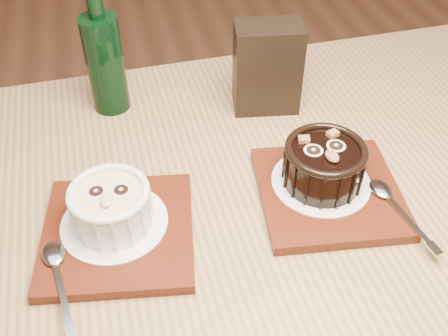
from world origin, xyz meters
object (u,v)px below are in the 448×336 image
at_px(table, 243,270).
at_px(green_bottle, 105,61).
at_px(ramekin_white, 111,205).
at_px(tray_right, 329,192).
at_px(condiment_stand, 267,68).
at_px(ramekin_dark, 324,163).
at_px(tray_left, 118,233).

distance_m(table, green_bottle, 0.37).
bearing_deg(ramekin_white, tray_right, 8.04).
bearing_deg(condiment_stand, ramekin_dark, -85.48).
xyz_separation_m(tray_right, ramekin_dark, (-0.01, 0.01, 0.04)).
bearing_deg(ramekin_dark, ramekin_white, 178.46).
bearing_deg(tray_left, table, -6.86).
distance_m(tray_left, ramekin_white, 0.04).
bearing_deg(ramekin_dark, tray_right, -65.89).
relative_size(table, ramekin_white, 12.66).
bearing_deg(table, tray_right, 11.47).
bearing_deg(tray_right, tray_left, -178.82).
bearing_deg(ramekin_white, tray_left, -66.73).
relative_size(table, tray_left, 6.80).
bearing_deg(tray_left, ramekin_dark, 4.11).
relative_size(ramekin_dark, green_bottle, 0.49).
relative_size(table, ramekin_dark, 11.69).
height_order(tray_right, condiment_stand, condiment_stand).
bearing_deg(table, tray_left, 173.14).
bearing_deg(tray_right, ramekin_white, 179.03).
relative_size(tray_right, condiment_stand, 1.29).
bearing_deg(tray_left, condiment_stand, 41.23).
xyz_separation_m(ramekin_dark, green_bottle, (-0.25, 0.26, 0.03)).
height_order(table, condiment_stand, condiment_stand).
height_order(table, green_bottle, green_bottle).
height_order(table, ramekin_dark, ramekin_dark).
height_order(tray_left, ramekin_white, ramekin_white).
relative_size(table, condiment_stand, 8.75).
bearing_deg(condiment_stand, tray_left, -138.77).
relative_size(ramekin_dark, condiment_stand, 0.75).
bearing_deg(green_bottle, tray_left, -92.89).
height_order(tray_right, green_bottle, green_bottle).
bearing_deg(tray_left, tray_right, 1.18).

